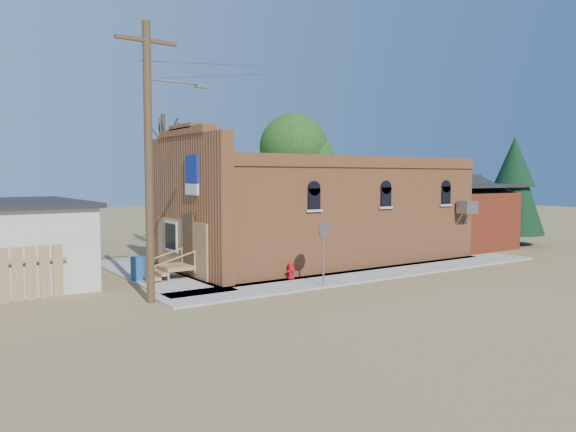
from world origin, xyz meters
TOP-DOWN VIEW (x-y plane):
  - ground at (0.00, 0.00)m, footprint 120.00×120.00m
  - sidewalk_south at (1.50, 0.90)m, footprint 19.00×2.20m
  - sidewalk_west at (-6.30, 6.00)m, footprint 2.60×10.00m
  - brick_bar at (1.64, 5.49)m, footprint 16.40×7.97m
  - red_shed at (11.50, 5.50)m, footprint 5.40×6.40m
  - utility_pole at (-8.14, 1.20)m, footprint 3.12×0.26m
  - tree_bare_near at (-3.00, 13.00)m, footprint 2.80×2.80m
  - tree_leafy at (6.00, 13.50)m, footprint 4.40×4.40m
  - evergreen_tree at (15.50, 4.00)m, footprint 3.60×3.60m
  - fire_hydrant at (-2.25, 1.80)m, footprint 0.37×0.34m
  - stop_sign at (-2.03, 0.00)m, footprint 0.63×0.27m
  - trash_barrel at (-7.30, 4.96)m, footprint 0.75×0.75m

SIDE VIEW (x-z plane):
  - ground at x=0.00m, z-range 0.00..0.00m
  - sidewalk_south at x=1.50m, z-range 0.00..0.08m
  - sidewalk_west at x=-6.30m, z-range 0.00..0.08m
  - fire_hydrant at x=-2.25m, z-range 0.08..0.74m
  - trash_barrel at x=-7.30m, z-range 0.08..0.99m
  - stop_sign at x=-2.03m, z-range 0.73..3.15m
  - red_shed at x=11.50m, z-range 0.12..4.42m
  - brick_bar at x=1.64m, z-range -0.81..5.49m
  - evergreen_tree at x=15.50m, z-range 0.46..6.96m
  - utility_pole at x=-8.14m, z-range 0.27..9.27m
  - tree_leafy at x=6.00m, z-range 1.86..10.01m
  - tree_bare_near at x=-3.00m, z-range 2.14..9.79m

